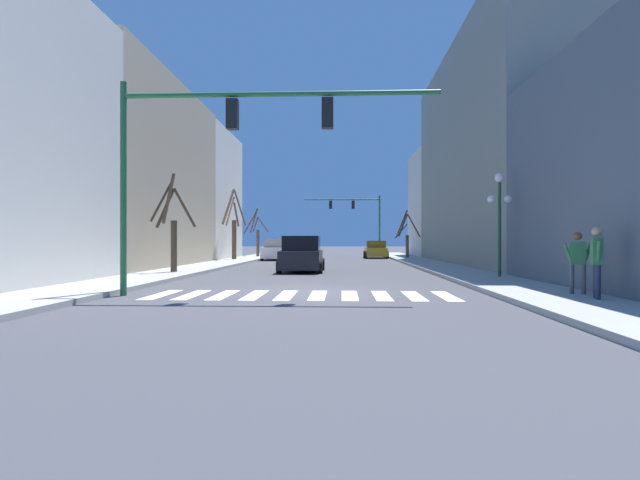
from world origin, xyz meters
TOP-DOWN VIEW (x-y plane):
  - ground_plane at (0.00, 0.00)m, footprint 240.00×240.00m
  - sidewalk_left at (-6.61, 0.00)m, footprint 2.66×90.00m
  - sidewalk_right at (6.61, 0.00)m, footprint 2.66×90.00m
  - building_row_left at (-10.95, 12.03)m, footprint 6.00×35.94m
  - building_row_right at (10.95, 16.58)m, footprint 6.00×42.81m
  - crosswalk_stripes at (0.00, -0.99)m, footprint 8.55×2.60m
  - traffic_signal_near at (-2.26, -1.28)m, footprint 8.96×0.28m
  - traffic_signal_far at (2.68, 36.84)m, footprint 7.91×0.28m
  - street_lamp_right_corner at (7.26, 4.59)m, footprint 0.95×0.36m
  - car_driving_away_lane at (-0.87, 9.72)m, footprint 2.18×4.19m
  - car_parked_right_near at (4.13, 29.51)m, footprint 2.05×4.35m
  - car_parked_left_near at (-4.12, 24.84)m, footprint 2.07×4.67m
  - pedestrian_crossing_street at (7.34, -1.68)m, footprint 0.69×0.32m
  - pedestrian_waiting_at_curb at (7.27, -2.79)m, footprint 0.34×0.74m
  - street_tree_left_far at (6.55, 27.23)m, footprint 2.11×1.02m
  - street_tree_left_near at (-6.50, 7.05)m, footprint 1.81×1.69m
  - street_tree_right_near at (-6.62, 29.89)m, footprint 2.17×2.39m
  - street_tree_left_mid at (-7.08, 22.36)m, footprint 1.05×4.15m

SIDE VIEW (x-z plane):
  - ground_plane at x=0.00m, z-range 0.00..0.00m
  - crosswalk_stripes at x=0.00m, z-range 0.00..0.01m
  - sidewalk_left at x=-6.61m, z-range 0.00..0.15m
  - sidewalk_right at x=6.61m, z-range 0.00..0.15m
  - car_parked_right_near at x=4.13m, z-range -0.05..1.50m
  - car_parked_left_near at x=-4.12m, z-range -0.06..1.64m
  - car_driving_away_lane at x=-0.87m, z-range -0.07..1.72m
  - pedestrian_crossing_street at x=7.34m, z-range 0.30..1.93m
  - pedestrian_waiting_at_curb at x=7.27m, z-range 0.31..2.05m
  - street_tree_left_far at x=6.55m, z-range -0.08..3.94m
  - street_tree_right_near at x=-6.62m, z-range -0.11..4.31m
  - street_tree_left_near at x=-6.50m, z-range -0.06..4.40m
  - street_tree_left_mid at x=-7.08m, z-range -0.14..5.22m
  - street_lamp_right_corner at x=7.26m, z-range 1.00..5.04m
  - traffic_signal_near at x=-2.26m, z-range 1.47..7.51m
  - traffic_signal_far at x=2.68m, z-range 1.47..7.71m
  - building_row_left at x=-10.95m, z-range -0.06..10.47m
  - building_row_right at x=10.95m, z-range -0.94..12.86m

